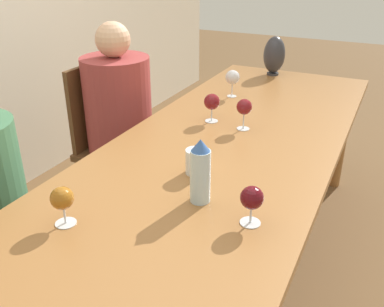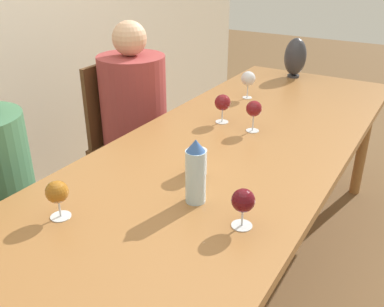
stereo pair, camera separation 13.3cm
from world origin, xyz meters
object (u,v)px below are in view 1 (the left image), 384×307
Objects in this scene: wine_glass_2 at (212,102)px; person_far at (121,121)px; vase at (274,55)px; wine_glass_4 at (233,78)px; wine_glass_1 at (62,199)px; chair_far at (111,139)px; water_bottle at (200,172)px; wine_glass_0 at (252,199)px; wine_glass_3 at (244,107)px; water_tumbler at (196,161)px.

wine_glass_2 is 0.67m from person_far.
wine_glass_4 is at bearing 171.70° from vase.
wine_glass_2 is (1.03, -0.06, 0.01)m from wine_glass_1.
wine_glass_4 is 0.17× the size of chair_far.
person_far is (0.80, 0.89, -0.25)m from water_bottle.
person_far is at bearing -90.00° from chair_far.
water_bottle is 1.76× the size of wine_glass_0.
water_bottle is 0.25× the size of chair_far.
wine_glass_3 is at bearing -96.96° from chair_far.
wine_glass_0 is 0.60m from wine_glass_1.
chair_far reaches higher than wine_glass_3.
chair_far is 0.79× the size of person_far.
person_far reaches higher than water_tumbler.
person_far is at bearing 26.55° from wine_glass_1.
wine_glass_2 is 0.92× the size of wine_glass_4.
wine_glass_1 is at bearing -153.45° from person_far.
water_bottle is 1.73m from vase.
vase reaches higher than wine_glass_3.
wine_glass_4 reaches higher than wine_glass_2.
wine_glass_3 is (0.69, 0.09, -0.00)m from water_bottle.
water_tumbler is (0.18, 0.10, -0.06)m from water_bottle.
wine_glass_2 is at bearing 31.49° from wine_glass_0.
wine_glass_0 is 0.88× the size of wine_glass_3.
vase is 1.81× the size of wine_glass_2.
vase is 0.27× the size of chair_far.
water_tumbler is 0.08× the size of person_far.
wine_glass_4 is (1.14, 0.32, 0.00)m from water_bottle.
wine_glass_1 is at bearing -149.80° from chair_far.
wine_glass_4 reaches higher than wine_glass_3.
water_bottle is 1.77× the size of wine_glass_1.
wine_glass_1 reaches higher than water_tumbler.
wine_glass_0 is at bearing -148.51° from wine_glass_2.
water_tumbler is 0.69× the size of wine_glass_2.
wine_glass_2 is at bearing -96.58° from chair_far.
vase is 1.98× the size of wine_glass_1.
vase is at bearing -2.71° from wine_glass_1.
water_bottle is 1.48× the size of wine_glass_4.
wine_glass_0 and wine_glass_1 have the same top height.
wine_glass_1 is at bearing 155.11° from water_tumbler.
chair_far is (0.85, 1.18, -0.36)m from wine_glass_0.
wine_glass_1 is at bearing 177.29° from vase.
person_far is at bearing 82.46° from wine_glass_2.
chair_far is (0.11, 0.89, -0.38)m from wine_glass_3.
wine_glass_3 is at bearing -98.44° from wine_glass_2.
wine_glass_3 is 0.13× the size of person_far.
vase reaches higher than chair_far.
wine_glass_0 is at bearing -158.65° from wine_glass_3.
water_bottle is 1.55× the size of wine_glass_3.
wine_glass_4 is 0.13× the size of person_far.
person_far is (-0.92, 0.65, -0.27)m from vase.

